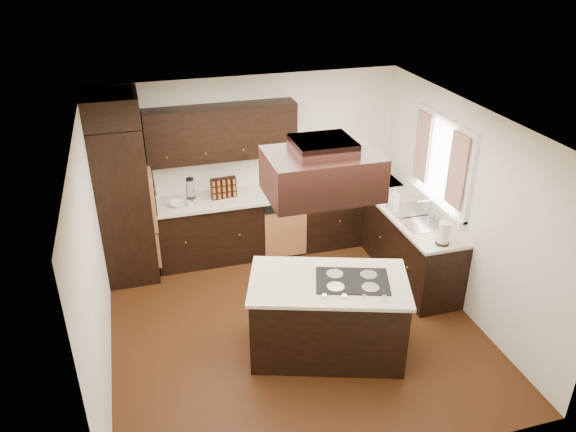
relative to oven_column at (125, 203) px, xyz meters
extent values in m
cube|color=#502911|center=(1.78, -1.71, -1.07)|extent=(4.20, 4.20, 0.02)
cube|color=white|center=(1.78, -1.71, 1.45)|extent=(4.20, 4.20, 0.02)
cube|color=white|center=(1.78, 0.40, 0.19)|extent=(4.20, 0.02, 2.50)
cube|color=white|center=(1.78, -3.81, 0.19)|extent=(4.20, 0.02, 2.50)
cube|color=white|center=(-0.33, -1.71, 0.19)|extent=(0.02, 4.20, 2.50)
cube|color=white|center=(3.88, -1.71, 0.19)|extent=(0.02, 4.20, 2.50)
cube|color=black|center=(0.00, 0.00, 0.00)|extent=(0.65, 0.75, 2.12)
cube|color=#BC7A46|center=(0.35, 0.00, 0.06)|extent=(0.05, 0.62, 0.78)
cube|color=black|center=(1.81, 0.09, -0.62)|extent=(2.93, 0.60, 0.88)
cube|color=black|center=(3.58, -0.80, -0.62)|extent=(0.60, 2.40, 0.88)
cube|color=beige|center=(1.81, 0.08, -0.16)|extent=(2.93, 0.63, 0.04)
cube|color=beige|center=(3.56, -0.80, -0.16)|extent=(0.63, 2.40, 0.04)
cube|color=black|center=(1.34, 0.23, 0.75)|extent=(2.00, 0.34, 0.72)
cube|color=#BC7A46|center=(2.10, -0.20, -0.66)|extent=(0.60, 0.05, 0.72)
cube|color=white|center=(3.85, -1.16, 0.59)|extent=(0.06, 1.32, 1.12)
cube|color=white|center=(3.87, -1.16, 0.59)|extent=(0.00, 1.20, 1.00)
cube|color=beige|center=(3.79, -1.57, 0.64)|extent=(0.02, 0.34, 0.90)
cube|color=beige|center=(3.79, -0.74, 0.64)|extent=(0.02, 0.34, 0.90)
cube|color=silver|center=(3.58, -1.16, -0.14)|extent=(0.52, 0.84, 0.01)
cube|color=black|center=(2.00, -2.23, -0.62)|extent=(1.81, 1.34, 0.88)
cube|color=beige|center=(2.00, -2.23, -0.16)|extent=(1.88, 1.42, 0.04)
cube|color=black|center=(2.23, -2.30, -0.13)|extent=(0.88, 0.72, 0.01)
cube|color=black|center=(1.88, -2.25, 1.10)|extent=(1.05, 0.72, 0.42)
cube|color=black|center=(1.88, -2.25, 1.38)|extent=(0.55, 0.50, 0.13)
cylinder|color=silver|center=(0.85, 0.00, -0.09)|extent=(0.15, 0.15, 0.10)
cone|color=silver|center=(0.85, 0.00, 0.09)|extent=(0.13, 0.13, 0.26)
cube|color=black|center=(1.31, 0.10, 0.01)|extent=(0.36, 0.12, 0.29)
imported|color=white|center=(0.68, 0.03, -0.11)|extent=(0.28, 0.28, 0.06)
imported|color=white|center=(3.48, -0.70, -0.03)|extent=(0.11, 0.11, 0.22)
cylinder|color=white|center=(3.54, -1.86, 0.00)|extent=(0.16, 0.16, 0.28)
camera|label=1|loc=(0.22, -6.83, 3.15)|focal=35.00mm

